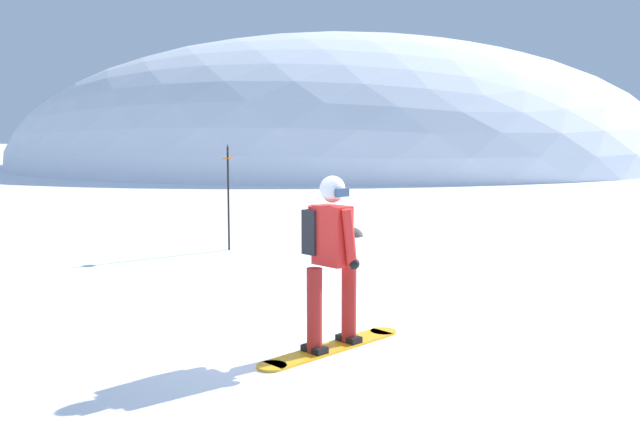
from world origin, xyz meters
The scene contains 5 objects.
ground_plane centered at (0.00, 0.00, 0.00)m, with size 300.00×300.00×0.00m, color white.
ridge_peak_main centered at (1.35, 40.20, 0.00)m, with size 43.23×38.91×17.24m.
snowboarder_main centered at (0.13, -0.43, 0.92)m, with size 1.40×1.37×1.71m.
piste_marker_near centered at (-1.64, 5.35, 1.11)m, with size 0.20×0.20×1.94m.
rock_mid centered at (0.66, 7.05, 0.00)m, with size 0.55×0.47×0.38m.
Camera 1 is at (0.03, -6.97, 2.11)m, focal length 38.18 mm.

